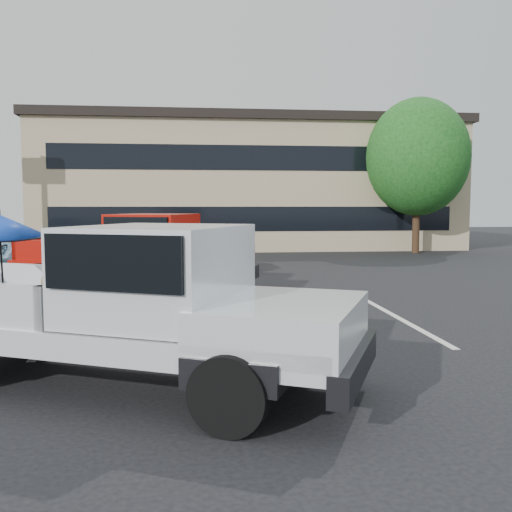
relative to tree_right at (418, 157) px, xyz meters
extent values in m
plane|color=black|center=(-9.00, -16.00, -4.21)|extent=(90.00, 90.00, 0.00)
cube|color=silver|center=(-12.00, -14.00, -4.21)|extent=(0.12, 5.00, 0.01)
cube|color=silver|center=(-6.00, -14.00, -4.21)|extent=(0.12, 5.00, 0.01)
cube|color=tan|center=(-7.00, 5.00, -1.21)|extent=(20.00, 8.00, 6.00)
cube|color=black|center=(-7.00, 5.00, 1.89)|extent=(20.40, 8.40, 0.40)
cube|color=black|center=(-7.00, 1.02, -2.71)|extent=(18.00, 0.08, 1.10)
cube|color=black|center=(-7.00, 1.02, -0.01)|extent=(18.00, 0.08, 1.10)
cylinder|color=#332114|center=(0.00, 0.00, -2.84)|extent=(0.32, 0.32, 2.73)
ellipsoid|color=#144716|center=(0.00, 0.00, 0.01)|extent=(4.46, 4.46, 5.13)
cylinder|color=#332114|center=(-3.00, 8.00, -2.78)|extent=(0.32, 0.32, 2.86)
ellipsoid|color=#144716|center=(-3.00, 8.00, 0.21)|extent=(4.68, 4.68, 5.38)
cylinder|color=black|center=(-11.99, -16.05, -3.83)|extent=(0.81, 0.57, 0.76)
cylinder|color=black|center=(-9.48, -19.22, -3.83)|extent=(0.81, 0.57, 0.76)
cylinder|color=black|center=(-8.72, -17.55, -3.83)|extent=(0.81, 0.57, 0.76)
cube|color=white|center=(-10.69, -17.65, -3.54)|extent=(5.70, 3.99, 0.28)
cube|color=white|center=(-8.87, -18.49, -3.33)|extent=(2.16, 2.37, 0.46)
cube|color=black|center=(-8.19, -18.80, -3.71)|extent=(1.00, 1.86, 0.30)
cube|color=white|center=(-10.19, -17.88, -2.86)|extent=(2.27, 2.36, 1.05)
cube|color=black|center=(-10.19, -17.88, -2.66)|extent=(2.17, 2.39, 0.55)
cube|color=black|center=(-12.01, -17.05, -3.48)|extent=(2.86, 2.63, 0.10)
cube|color=white|center=(-11.65, -16.26, -3.18)|extent=(2.13, 1.05, 0.50)
cube|color=white|center=(-11.01, -17.51, -3.18)|extent=(0.86, 1.71, 0.50)
ellipsoid|color=brown|center=(-11.59, -17.34, -3.25)|extent=(0.65, 0.61, 0.35)
cylinder|color=brown|center=(-11.37, -17.53, -3.30)|extent=(0.08, 0.08, 0.26)
cylinder|color=brown|center=(-11.30, -17.37, -3.30)|extent=(0.08, 0.08, 0.26)
ellipsoid|color=brown|center=(-11.42, -17.41, -3.04)|extent=(0.42, 0.41, 0.47)
cylinder|color=red|center=(-11.40, -17.42, -2.89)|extent=(0.23, 0.23, 0.04)
sphere|color=brown|center=(-11.33, -17.45, -2.78)|extent=(0.25, 0.25, 0.25)
cone|color=black|center=(-11.21, -17.51, -2.80)|extent=(0.21, 0.18, 0.12)
cone|color=black|center=(-11.38, -17.50, -2.65)|extent=(0.09, 0.09, 0.13)
cone|color=black|center=(-11.33, -17.39, -2.65)|extent=(0.09, 0.09, 0.13)
cylinder|color=brown|center=(-11.77, -17.25, -3.36)|extent=(0.31, 0.05, 0.11)
cylinder|color=black|center=(-12.16, -16.98, -2.90)|extent=(0.02, 0.10, 1.05)
cone|color=#143DB6|center=(-12.16, -16.98, -2.36)|extent=(1.10, 1.12, 0.36)
cylinder|color=black|center=(-12.16, -16.98, -2.20)|extent=(0.02, 0.02, 0.10)
cylinder|color=black|center=(-12.16, -16.98, -2.49)|extent=(1.10, 1.10, 0.09)
cylinder|color=black|center=(-13.34, -10.67, -3.82)|extent=(0.82, 0.53, 0.77)
cylinder|color=black|center=(-12.69, -8.92, -3.82)|extent=(0.82, 0.53, 0.77)
cylinder|color=black|center=(-9.92, -11.94, -3.82)|extent=(0.82, 0.53, 0.77)
cylinder|color=black|center=(-9.27, -10.19, -3.82)|extent=(0.82, 0.53, 0.77)
cube|color=#B01209|center=(-11.26, -10.45, -3.53)|extent=(5.80, 3.73, 0.28)
cube|color=#B01209|center=(-9.36, -11.15, -3.32)|extent=(2.10, 2.35, 0.47)
cube|color=black|center=(-8.65, -11.42, -3.70)|extent=(0.88, 1.93, 0.30)
cube|color=black|center=(-13.87, -9.47, -3.70)|extent=(0.86, 1.92, 0.28)
cube|color=#B01209|center=(-10.74, -10.64, -2.84)|extent=(2.22, 2.33, 1.06)
cube|color=black|center=(-10.74, -10.64, -2.64)|extent=(2.11, 2.37, 0.56)
cube|color=black|center=(-12.64, -9.93, -3.47)|extent=(2.83, 2.56, 0.10)
cube|color=#B01209|center=(-12.33, -9.11, -3.16)|extent=(2.22, 0.91, 0.51)
cube|color=#B01209|center=(-12.94, -10.76, -3.16)|extent=(2.22, 0.91, 0.51)
cube|color=#B01209|center=(-13.68, -9.54, -3.16)|extent=(0.75, 1.78, 0.51)
cube|color=#B01209|center=(-11.59, -10.32, -3.16)|extent=(0.75, 1.78, 0.51)
imported|color=#ABACB2|center=(-10.66, -6.38, -3.39)|extent=(5.09, 2.17, 1.63)
camera|label=1|loc=(-9.80, -24.29, -2.11)|focal=40.00mm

